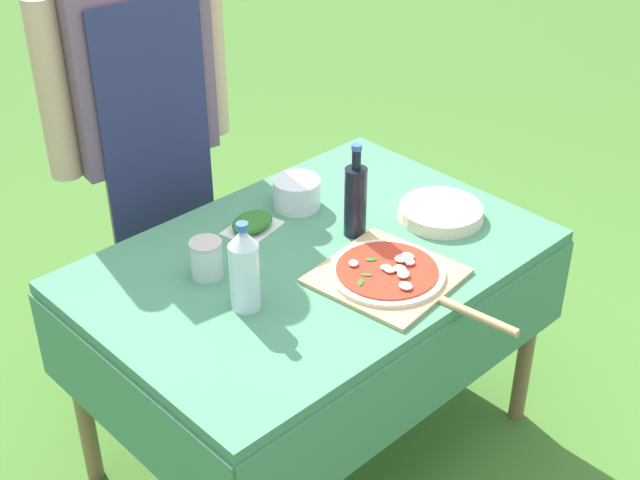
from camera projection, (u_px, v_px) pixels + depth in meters
name	position (u px, v px, depth m)	size (l,w,h in m)	color
ground_plane	(314.00, 444.00, 2.94)	(12.00, 12.00, 0.00)	#477A2D
prep_table	(313.00, 282.00, 2.59)	(1.32, 0.90, 0.75)	#478960
person_cook	(140.00, 110.00, 2.80)	(0.62, 0.25, 1.67)	#70604C
pizza_on_peel	(391.00, 275.00, 2.43)	(0.39, 0.60, 0.05)	tan
oil_bottle	(356.00, 199.00, 2.58)	(0.07, 0.07, 0.29)	black
water_bottle	(244.00, 268.00, 2.27)	(0.08, 0.08, 0.25)	silver
herb_container	(252.00, 223.00, 2.65)	(0.19, 0.16, 0.04)	silver
mixing_tub	(297.00, 193.00, 2.75)	(0.15, 0.15, 0.09)	silver
plate_stack	(441.00, 212.00, 2.70)	(0.26, 0.26, 0.04)	beige
sauce_jar	(207.00, 261.00, 2.43)	(0.09, 0.09, 0.11)	silver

